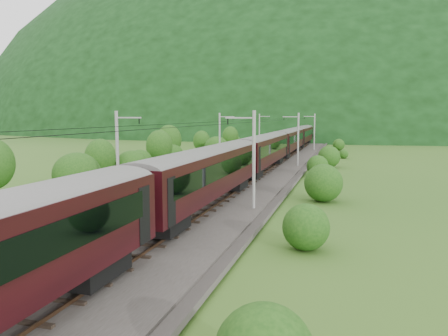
# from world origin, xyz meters

# --- Properties ---
(ground) EXTENTS (600.00, 600.00, 0.00)m
(ground) POSITION_xyz_m (0.00, 0.00, 0.00)
(ground) COLOR #30571B
(ground) RESTS_ON ground
(railbed) EXTENTS (14.00, 220.00, 0.30)m
(railbed) POSITION_xyz_m (0.00, 10.00, 0.15)
(railbed) COLOR #38332D
(railbed) RESTS_ON ground
(track_left) EXTENTS (2.40, 220.00, 0.27)m
(track_left) POSITION_xyz_m (-2.40, 10.00, 0.37)
(track_left) COLOR brown
(track_left) RESTS_ON railbed
(track_right) EXTENTS (2.40, 220.00, 0.27)m
(track_right) POSITION_xyz_m (2.40, 10.00, 0.37)
(track_right) COLOR brown
(track_right) RESTS_ON railbed
(catenary_left) EXTENTS (2.54, 192.28, 8.00)m
(catenary_left) POSITION_xyz_m (-6.12, 32.00, 4.50)
(catenary_left) COLOR gray
(catenary_left) RESTS_ON railbed
(catenary_right) EXTENTS (2.54, 192.28, 8.00)m
(catenary_right) POSITION_xyz_m (6.12, 32.00, 4.50)
(catenary_right) COLOR gray
(catenary_right) RESTS_ON railbed
(overhead_wires) EXTENTS (4.83, 198.00, 0.03)m
(overhead_wires) POSITION_xyz_m (0.00, 10.00, 7.10)
(overhead_wires) COLOR black
(overhead_wires) RESTS_ON ground
(mountain_main) EXTENTS (504.00, 360.00, 244.00)m
(mountain_main) POSITION_xyz_m (0.00, 260.00, 0.00)
(mountain_main) COLOR black
(mountain_main) RESTS_ON ground
(mountain_ridge) EXTENTS (336.00, 280.00, 132.00)m
(mountain_ridge) POSITION_xyz_m (-120.00, 300.00, 0.00)
(mountain_ridge) COLOR black
(mountain_ridge) RESTS_ON ground
(train) EXTENTS (3.32, 159.56, 5.79)m
(train) POSITION_xyz_m (2.40, 36.89, 3.88)
(train) COLOR black
(train) RESTS_ON ground
(hazard_post_near) EXTENTS (0.15, 0.15, 1.44)m
(hazard_post_near) POSITION_xyz_m (-0.21, 41.08, 1.02)
(hazard_post_near) COLOR red
(hazard_post_near) RESTS_ON railbed
(hazard_post_far) EXTENTS (0.15, 0.15, 1.44)m
(hazard_post_far) POSITION_xyz_m (0.71, 47.80, 1.02)
(hazard_post_far) COLOR red
(hazard_post_far) RESTS_ON railbed
(signal) EXTENTS (0.22, 0.22, 1.99)m
(signal) POSITION_xyz_m (-4.07, 24.49, 1.47)
(signal) COLOR black
(signal) RESTS_ON railbed
(vegetation_left) EXTENTS (13.82, 147.28, 6.41)m
(vegetation_left) POSITION_xyz_m (-14.56, 18.98, 2.53)
(vegetation_left) COLOR #1A4512
(vegetation_left) RESTS_ON ground
(vegetation_right) EXTENTS (6.67, 108.30, 3.16)m
(vegetation_right) POSITION_xyz_m (11.58, 5.27, 1.41)
(vegetation_right) COLOR #1A4512
(vegetation_right) RESTS_ON ground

